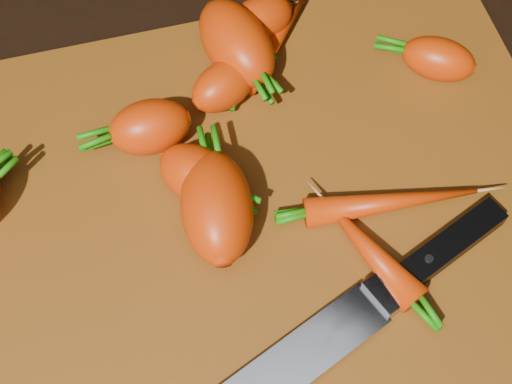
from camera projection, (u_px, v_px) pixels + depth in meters
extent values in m
cube|color=black|center=(259.00, 224.00, 0.56)|extent=(2.00, 2.00, 0.01)
cube|color=brown|center=(259.00, 218.00, 0.55)|extent=(0.50, 0.40, 0.01)
ellipsoid|color=#F13600|center=(150.00, 127.00, 0.56)|extent=(0.07, 0.05, 0.04)
ellipsoid|color=#F13600|center=(236.00, 43.00, 0.59)|extent=(0.07, 0.10, 0.05)
ellipsoid|color=#F13600|center=(217.00, 207.00, 0.52)|extent=(0.06, 0.10, 0.05)
ellipsoid|color=#F13600|center=(259.00, 20.00, 0.61)|extent=(0.07, 0.06, 0.04)
ellipsoid|color=#F13600|center=(224.00, 85.00, 0.58)|extent=(0.07, 0.06, 0.04)
ellipsoid|color=#F13600|center=(438.00, 59.00, 0.59)|extent=(0.07, 0.06, 0.04)
ellipsoid|color=#F13600|center=(275.00, 41.00, 0.61)|extent=(0.09, 0.09, 0.02)
ellipsoid|color=#F13600|center=(392.00, 202.00, 0.54)|extent=(0.13, 0.04, 0.02)
ellipsoid|color=#F13600|center=(370.00, 251.00, 0.52)|extent=(0.06, 0.10, 0.03)
ellipsoid|color=#F13600|center=(198.00, 175.00, 0.54)|extent=(0.08, 0.08, 0.04)
cube|color=gray|center=(274.00, 378.00, 0.48)|extent=(0.02, 0.03, 0.01)
cube|color=black|center=(343.00, 326.00, 0.50)|extent=(0.11, 0.06, 0.02)
cylinder|color=#B2B2B7|center=(325.00, 337.00, 0.48)|extent=(0.01, 0.01, 0.00)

